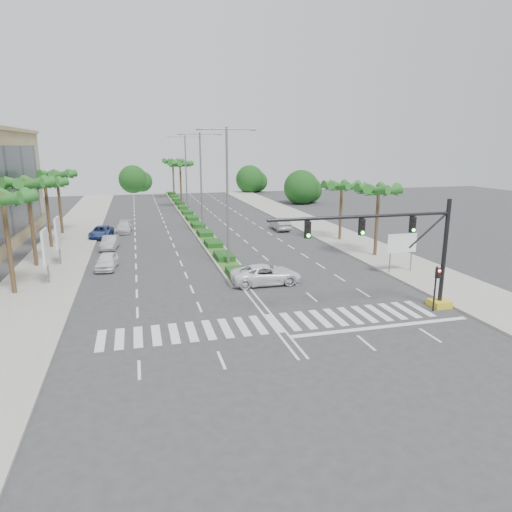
{
  "coord_description": "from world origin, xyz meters",
  "views": [
    {
      "loc": [
        -7.67,
        -24.7,
        10.43
      ],
      "look_at": [
        0.18,
        5.05,
        3.0
      ],
      "focal_mm": 32.0,
      "sensor_mm": 36.0,
      "label": 1
    }
  ],
  "objects": [
    {
      "name": "streetlight_mid",
      "position": [
        0.0,
        30.0,
        6.81
      ],
      "size": [
        5.1,
        0.25,
        12.0
      ],
      "color": "slate",
      "rests_on": "ground"
    },
    {
      "name": "car_parked_a",
      "position": [
        -10.42,
        15.78,
        0.7
      ],
      "size": [
        2.07,
        4.24,
        1.39
      ],
      "primitive_type": "imported",
      "rotation": [
        0.0,
        0.0,
        -0.11
      ],
      "color": "white",
      "rests_on": "ground"
    },
    {
      "name": "car_parked_c",
      "position": [
        -11.8,
        30.6,
        0.67
      ],
      "size": [
        2.78,
        5.04,
        1.34
      ],
      "primitive_type": "imported",
      "rotation": [
        0.0,
        0.0,
        -0.12
      ],
      "color": "navy",
      "rests_on": "ground"
    },
    {
      "name": "car_parked_b",
      "position": [
        -10.52,
        23.99,
        0.68
      ],
      "size": [
        1.95,
        4.27,
        1.36
      ],
      "primitive_type": "imported",
      "rotation": [
        0.0,
        0.0,
        -0.13
      ],
      "color": "#B0B1B5",
      "rests_on": "ground"
    },
    {
      "name": "direction_sign",
      "position": [
        13.5,
        7.99,
        2.45
      ],
      "size": [
        2.7,
        0.11,
        3.4
      ],
      "color": "slate",
      "rests_on": "ground"
    },
    {
      "name": "billboard_far",
      "position": [
        -14.5,
        18.0,
        2.96
      ],
      "size": [
        0.18,
        2.1,
        4.35
      ],
      "color": "slate",
      "rests_on": "ground"
    },
    {
      "name": "footpath_left",
      "position": [
        -15.2,
        20.0,
        0.07
      ],
      "size": [
        6.0,
        120.0,
        0.15
      ],
      "primitive_type": "cube",
      "color": "gray",
      "rests_on": "ground"
    },
    {
      "name": "streetlight_far",
      "position": [
        0.0,
        46.0,
        6.81
      ],
      "size": [
        5.1,
        0.25,
        12.0
      ],
      "color": "slate",
      "rests_on": "ground"
    },
    {
      "name": "palm_right_far",
      "position": [
        14.5,
        22.0,
        5.91
      ],
      "size": [
        4.57,
        4.68,
        6.75
      ],
      "color": "brown",
      "rests_on": "ground"
    },
    {
      "name": "footpath_right",
      "position": [
        15.2,
        20.0,
        0.07
      ],
      "size": [
        6.0,
        120.0,
        0.15
      ],
      "primitive_type": "cube",
      "color": "gray",
      "rests_on": "ground"
    },
    {
      "name": "billboard_near",
      "position": [
        -14.5,
        12.0,
        2.96
      ],
      "size": [
        0.18,
        2.1,
        4.35
      ],
      "color": "slate",
      "rests_on": "ground"
    },
    {
      "name": "pedestrian_signal",
      "position": [
        10.6,
        -0.68,
        2.04
      ],
      "size": [
        0.28,
        0.36,
        3.0
      ],
      "color": "black",
      "rests_on": "ground"
    },
    {
      "name": "palm_left_end",
      "position": [
        -16.5,
        34.0,
        6.88
      ],
      "size": [
        4.57,
        4.68,
        7.75
      ],
      "color": "brown",
      "rests_on": "ground"
    },
    {
      "name": "palm_left_far",
      "position": [
        -16.5,
        26.0,
        6.5
      ],
      "size": [
        4.57,
        4.68,
        7.35
      ],
      "color": "brown",
      "rests_on": "ground"
    },
    {
      "name": "streetlight_near",
      "position": [
        0.0,
        14.0,
        6.81
      ],
      "size": [
        5.1,
        0.25,
        12.0
      ],
      "color": "slate",
      "rests_on": "ground"
    },
    {
      "name": "median",
      "position": [
        0.0,
        45.0,
        0.1
      ],
      "size": [
        2.2,
        75.0,
        0.2
      ],
      "primitive_type": "cube",
      "color": "gray",
      "rests_on": "ground"
    },
    {
      "name": "palm_median_a",
      "position": [
        0.0,
        55.0,
        7.17
      ],
      "size": [
        4.57,
        4.68,
        8.05
      ],
      "color": "brown",
      "rests_on": "ground"
    },
    {
      "name": "car_parked_d",
      "position": [
        -9.28,
        33.4,
        0.65
      ],
      "size": [
        2.16,
        4.59,
        1.29
      ],
      "primitive_type": "imported",
      "rotation": [
        0.0,
        0.0,
        -0.08
      ],
      "color": "silver",
      "rests_on": "ground"
    },
    {
      "name": "palm_left_mid",
      "position": [
        -16.5,
        18.0,
        7.08
      ],
      "size": [
        4.57,
        4.68,
        7.95
      ],
      "color": "brown",
      "rests_on": "ground"
    },
    {
      "name": "palm_left_near",
      "position": [
        -16.5,
        10.0,
        6.69
      ],
      "size": [
        4.57,
        4.68,
        7.55
      ],
      "color": "brown",
      "rests_on": "ground"
    },
    {
      "name": "car_right",
      "position": [
        9.99,
        30.06,
        0.77
      ],
      "size": [
        1.74,
        4.69,
        1.53
      ],
      "primitive_type": "imported",
      "rotation": [
        0.0,
        0.0,
        3.12
      ],
      "color": "#A3A4A8",
      "rests_on": "ground"
    },
    {
      "name": "ground",
      "position": [
        0.0,
        0.0,
        0.0
      ],
      "size": [
        160.0,
        160.0,
        0.0
      ],
      "primitive_type": "plane",
      "color": "#333335",
      "rests_on": "ground"
    },
    {
      "name": "median_grass",
      "position": [
        0.0,
        45.0,
        0.22
      ],
      "size": [
        1.8,
        75.0,
        0.04
      ],
      "primitive_type": "cube",
      "color": "#325A1F",
      "rests_on": "median"
    },
    {
      "name": "car_crossing",
      "position": [
        1.74,
        7.93,
        0.76
      ],
      "size": [
        5.47,
        2.54,
        1.52
      ],
      "primitive_type": "imported",
      "rotation": [
        0.0,
        0.0,
        1.57
      ],
      "color": "white",
      "rests_on": "ground"
    },
    {
      "name": "palm_right_near",
      "position": [
        14.5,
        14.0,
        6.2
      ],
      "size": [
        4.57,
        4.68,
        7.05
      ],
      "color": "brown",
      "rests_on": "ground"
    },
    {
      "name": "palm_median_b",
      "position": [
        0.0,
        70.0,
        7.17
      ],
      "size": [
        4.57,
        4.68,
        8.05
      ],
      "color": "brown",
      "rests_on": "ground"
    },
    {
      "name": "signal_gantry",
      "position": [
        9.27,
        -0.0,
        3.46
      ],
      "size": [
        12.6,
        1.2,
        7.2
      ],
      "color": "gold",
      "rests_on": "ground"
    }
  ]
}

